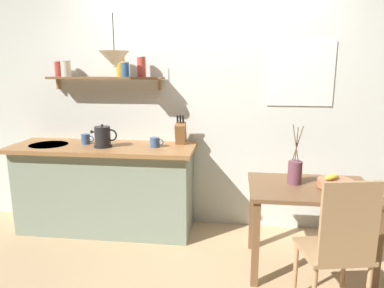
{
  "coord_description": "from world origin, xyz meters",
  "views": [
    {
      "loc": [
        0.31,
        -3.01,
        1.67
      ],
      "look_at": [
        -0.1,
        0.25,
        0.95
      ],
      "focal_mm": 33.39,
      "sensor_mm": 36.0,
      "label": 1
    }
  ],
  "objects": [
    {
      "name": "wall_shelf",
      "position": [
        -1.01,
        0.49,
        1.61
      ],
      "size": [
        1.18,
        0.2,
        0.34
      ],
      "color": "brown"
    },
    {
      "name": "electric_kettle",
      "position": [
        -0.97,
        0.24,
        1.0
      ],
      "size": [
        0.26,
        0.18,
        0.22
      ],
      "color": "black",
      "rests_on": "kitchen_counter"
    },
    {
      "name": "fruit_bowl",
      "position": [
        1.09,
        -0.21,
        0.77
      ],
      "size": [
        0.28,
        0.28,
        0.11
      ],
      "color": "#BC704C",
      "rests_on": "dining_table"
    },
    {
      "name": "coffee_mug_by_sink",
      "position": [
        -1.19,
        0.35,
        0.95
      ],
      "size": [
        0.13,
        0.09,
        0.1
      ],
      "color": "#3D5B89",
      "rests_on": "kitchen_counter"
    },
    {
      "name": "coffee_mug_spare",
      "position": [
        -0.47,
        0.3,
        0.95
      ],
      "size": [
        0.13,
        0.09,
        0.09
      ],
      "color": "#3D5B89",
      "rests_on": "kitchen_counter"
    },
    {
      "name": "ground_plane",
      "position": [
        0.0,
        0.0,
        0.0
      ],
      "size": [
        14.0,
        14.0,
        0.0
      ],
      "primitive_type": "plane",
      "color": "tan"
    },
    {
      "name": "dining_chair_near",
      "position": [
        0.99,
        -0.81,
        0.55
      ],
      "size": [
        0.49,
        0.46,
        1.0
      ],
      "color": "tan",
      "rests_on": "ground_plane"
    },
    {
      "name": "dining_table",
      "position": [
        0.92,
        -0.19,
        0.6
      ],
      "size": [
        0.97,
        0.69,
        0.72
      ],
      "color": "brown",
      "rests_on": "ground_plane"
    },
    {
      "name": "twig_vase",
      "position": [
        0.79,
        -0.13,
        0.82
      ],
      "size": [
        0.11,
        0.11,
        0.49
      ],
      "color": "brown",
      "rests_on": "dining_table"
    },
    {
      "name": "back_wall",
      "position": [
        0.2,
        0.65,
        1.35
      ],
      "size": [
        6.8,
        0.11,
        2.7
      ],
      "color": "silver",
      "rests_on": "ground_plane"
    },
    {
      "name": "kitchen_counter",
      "position": [
        -1.0,
        0.32,
        0.46
      ],
      "size": [
        1.83,
        0.63,
        0.9
      ],
      "color": "gray",
      "rests_on": "ground_plane"
    },
    {
      "name": "pendant_lamp",
      "position": [
        -0.81,
        0.22,
        1.73
      ],
      "size": [
        0.28,
        0.28,
        0.48
      ],
      "color": "black"
    },
    {
      "name": "knife_block",
      "position": [
        -0.24,
        0.46,
        1.02
      ],
      "size": [
        0.1,
        0.16,
        0.3
      ],
      "color": "brown",
      "rests_on": "kitchen_counter"
    }
  ]
}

